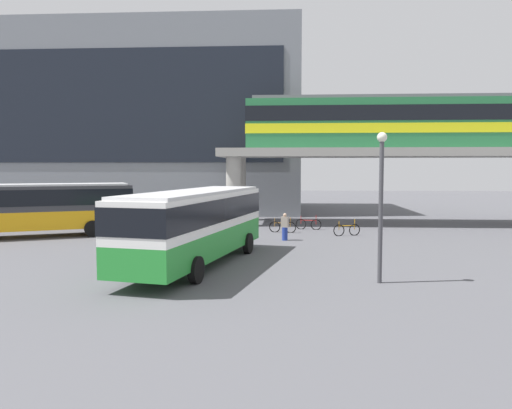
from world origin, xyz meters
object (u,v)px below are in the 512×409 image
object	(u,v)px
bicycle_brown	(283,227)
pedestrian_near_building	(285,228)
train	(403,122)
pedestrian_waiting_near_stop	(225,216)
bicycle_orange	(347,230)
bus_main	(196,219)
bus_secondary	(38,204)
station_building	(151,124)
bicycle_red	(308,224)

from	to	relation	value
bicycle_brown	pedestrian_near_building	distance (m)	3.55
train	pedestrian_waiting_near_stop	world-z (taller)	train
bicycle_orange	bicycle_brown	distance (m)	4.19
bus_main	pedestrian_waiting_near_stop	xyz separation A→B (m)	(-0.48, 13.59, -1.19)
bus_secondary	pedestrian_near_building	bearing A→B (deg)	-2.36
station_building	pedestrian_waiting_near_stop	xyz separation A→B (m)	(9.28, -15.11, -7.84)
bus_main	pedestrian_near_building	bearing A→B (deg)	64.11
station_building	pedestrian_waiting_near_stop	distance (m)	19.39
train	bus_secondary	bearing A→B (deg)	-160.58
bus_main	bicycle_brown	size ratio (longest dim) A/B	6.43
train	bicycle_red	size ratio (longest dim) A/B	13.27
train	bus_secondary	size ratio (longest dim) A/B	2.09
train	bicycle_brown	bearing A→B (deg)	-148.38
bicycle_brown	bus_main	bearing A→B (deg)	-107.70
bus_main	pedestrian_near_building	distance (m)	8.68
bicycle_brown	pedestrian_waiting_near_stop	bearing A→B (deg)	150.15
bicycle_orange	bicycle_brown	bearing A→B (deg)	161.87
pedestrian_waiting_near_stop	station_building	bearing A→B (deg)	121.56
train	bicycle_brown	size ratio (longest dim) A/B	13.17
train	pedestrian_near_building	xyz separation A→B (m)	(-8.68, -8.97, -6.83)
bicycle_red	bicycle_brown	distance (m)	2.44
station_building	bicycle_red	distance (m)	23.33
bus_secondary	pedestrian_waiting_near_stop	size ratio (longest dim) A/B	6.52
station_building	bicycle_red	world-z (taller)	station_building
train	bicycle_orange	distance (m)	11.00
pedestrian_near_building	train	bearing A→B (deg)	45.94
station_building	bus_main	distance (m)	31.03
bus_secondary	bicycle_orange	world-z (taller)	bus_secondary
train	bus_secondary	xyz separation A→B (m)	(-23.68, -8.35, -5.58)
bicycle_red	pedestrian_waiting_near_stop	size ratio (longest dim) A/B	1.03
bicycle_orange	pedestrian_waiting_near_stop	bearing A→B (deg)	155.67
station_building	train	bearing A→B (deg)	-28.42
station_building	pedestrian_waiting_near_stop	bearing A→B (deg)	-58.44
bus_secondary	bicycle_orange	bearing A→B (deg)	4.88
station_building	bus_secondary	bearing A→B (deg)	-94.19
bicycle_orange	pedestrian_near_building	distance (m)	4.44
bus_main	bicycle_red	bearing A→B (deg)	67.59
train	bicycle_brown	xyz separation A→B (m)	(-8.83, -5.44, -7.21)
train	bus_main	bearing A→B (deg)	-126.66
bicycle_red	bicycle_orange	size ratio (longest dim) A/B	1.02
station_building	bus_secondary	distance (m)	21.47
bicycle_red	pedestrian_waiting_near_stop	distance (m)	5.88
bicycle_red	pedestrian_near_building	xyz separation A→B (m)	(-1.59, -5.23, 0.37)
bicycle_orange	bicycle_brown	world-z (taller)	same
pedestrian_near_building	station_building	bearing A→B (deg)	122.79
train	pedestrian_near_building	size ratio (longest dim) A/B	14.74
station_building	bicycle_orange	size ratio (longest dim) A/B	17.26
bicycle_orange	bus_main	bearing A→B (deg)	-127.28
bicycle_red	bicycle_orange	bearing A→B (deg)	-53.44
bicycle_red	bicycle_brown	world-z (taller)	same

